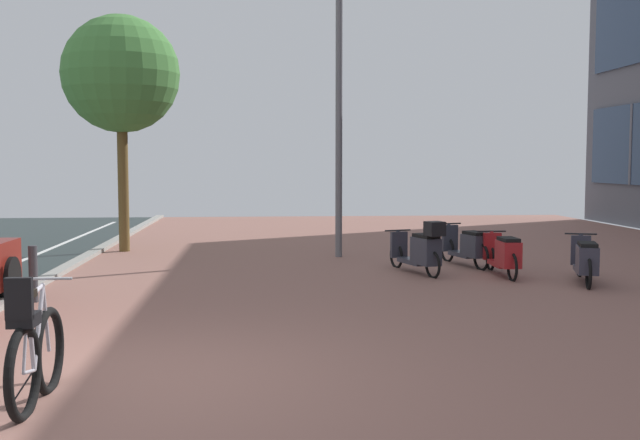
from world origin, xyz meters
TOP-DOWN VIEW (x-y plane):
  - ground at (1.43, 0.00)m, footprint 21.00×40.00m
  - bicycle_foreground at (-0.75, -0.60)m, footprint 0.67×1.43m
  - scooter_near at (6.29, 4.81)m, footprint 0.80×1.73m
  - scooter_mid at (3.89, 6.02)m, footprint 0.81×1.75m
  - scooter_far at (5.24, 5.66)m, footprint 0.52×1.75m
  - scooter_extra at (4.97, 6.92)m, footprint 0.71×1.74m
  - lamp_post at (2.72, 8.53)m, footprint 0.20×0.52m
  - street_tree at (-1.85, 9.87)m, footprint 2.51×2.51m
  - bollard_far at (-2.05, 3.92)m, footprint 0.12×0.12m

SIDE VIEW (x-z plane):
  - ground at x=1.43m, z-range -0.09..0.04m
  - scooter_extra at x=4.97m, z-range -0.02..0.77m
  - scooter_far at x=5.24m, z-range 0.00..0.75m
  - scooter_near at x=6.29m, z-range -0.01..0.76m
  - bollard_far at x=-2.05m, z-range 0.00..0.79m
  - bicycle_foreground at x=-0.75m, z-range -0.16..0.96m
  - scooter_mid at x=3.89m, z-range -0.05..0.92m
  - lamp_post at x=2.72m, z-range 0.32..6.66m
  - street_tree at x=-1.85m, z-range 1.27..6.36m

